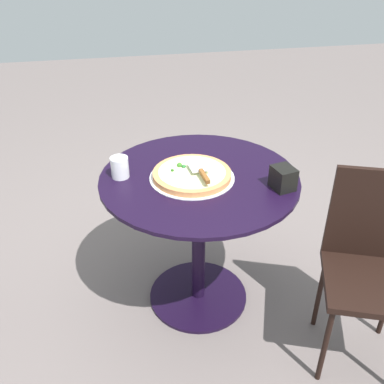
# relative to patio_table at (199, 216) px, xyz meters

# --- Properties ---
(ground_plane) EXTENTS (10.00, 10.00, 0.00)m
(ground_plane) POSITION_rel_patio_table_xyz_m (0.00, 0.00, -0.54)
(ground_plane) COLOR #6B605E
(patio_table) EXTENTS (0.92, 0.92, 0.76)m
(patio_table) POSITION_rel_patio_table_xyz_m (0.00, 0.00, 0.00)
(patio_table) COLOR black
(patio_table) RESTS_ON ground
(pizza_on_tray) EXTENTS (0.39, 0.39, 0.05)m
(pizza_on_tray) POSITION_rel_patio_table_xyz_m (0.04, 0.00, 0.23)
(pizza_on_tray) COLOR silver
(pizza_on_tray) RESTS_ON patio_table
(pizza_server) EXTENTS (0.09, 0.21, 0.02)m
(pizza_server) POSITION_rel_patio_table_xyz_m (0.00, 0.05, 0.28)
(pizza_server) COLOR silver
(pizza_server) RESTS_ON pizza_on_tray
(drinking_cup) EXTENTS (0.08, 0.08, 0.10)m
(drinking_cup) POSITION_rel_patio_table_xyz_m (0.35, -0.07, 0.27)
(drinking_cup) COLOR silver
(drinking_cup) RESTS_ON patio_table
(napkin_dispenser) EXTENTS (0.11, 0.12, 0.10)m
(napkin_dispenser) POSITION_rel_patio_table_xyz_m (-0.33, 0.17, 0.27)
(napkin_dispenser) COLOR black
(napkin_dispenser) RESTS_ON patio_table
(patio_chair_near) EXTENTS (0.49, 0.49, 0.90)m
(patio_chair_near) POSITION_rel_patio_table_xyz_m (-0.66, 0.44, -0.01)
(patio_chair_near) COLOR black
(patio_chair_near) RESTS_ON ground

